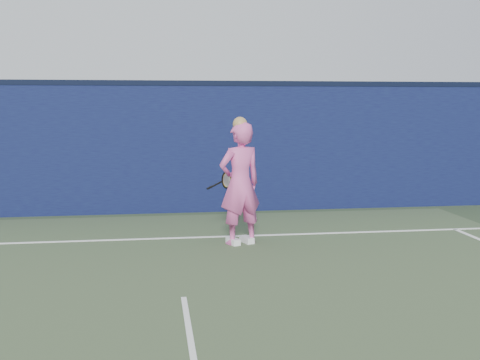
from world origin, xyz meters
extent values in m
plane|color=#2D3C24|center=(0.00, 0.00, 0.00)|extent=(80.00, 80.00, 0.00)
cube|color=#0C0F38|center=(0.00, 6.50, 1.25)|extent=(24.00, 0.40, 2.50)
cube|color=black|center=(0.00, 6.50, 2.55)|extent=(24.00, 0.42, 0.10)
imported|color=#DD56A1|center=(1.00, 3.50, 0.94)|extent=(0.80, 0.66, 1.88)
sphere|color=tan|center=(1.00, 3.50, 1.85)|extent=(0.22, 0.22, 0.22)
cube|color=white|center=(1.11, 3.54, 0.05)|extent=(0.21, 0.30, 0.10)
cube|color=white|center=(0.88, 3.46, 0.05)|extent=(0.21, 0.30, 0.10)
torus|color=black|center=(0.85, 3.96, 0.94)|extent=(0.22, 0.25, 0.29)
torus|color=yellow|center=(0.85, 3.96, 0.94)|extent=(0.17, 0.20, 0.23)
cylinder|color=beige|center=(0.85, 3.96, 0.94)|extent=(0.17, 0.19, 0.23)
cylinder|color=black|center=(0.66, 3.85, 0.89)|extent=(0.22, 0.19, 0.09)
cylinder|color=black|center=(0.56, 3.79, 0.85)|extent=(0.11, 0.10, 0.06)
cube|color=white|center=(0.00, 4.00, 0.01)|extent=(11.00, 0.08, 0.01)
camera|label=1|loc=(-0.30, -5.50, 2.15)|focal=45.00mm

